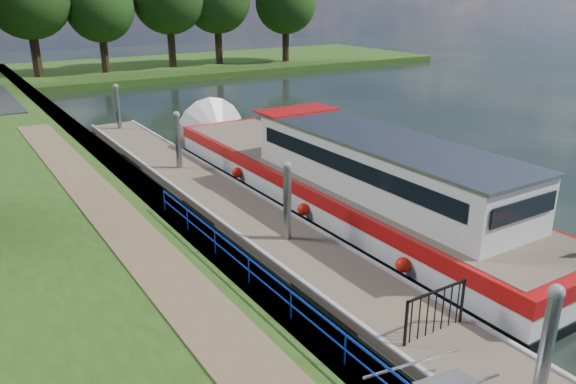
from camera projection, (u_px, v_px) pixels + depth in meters
bank_edge at (143, 194)px, 21.85m from camera, size 1.10×90.00×0.78m
far_bank at (162, 67)px, 58.60m from camera, size 60.00×18.00×0.60m
footpath at (160, 267)px, 15.21m from camera, size 1.60×40.00×0.05m
blue_fence at (316, 318)px, 11.90m from camera, size 0.04×18.04×0.72m
pontoon at (225, 202)px, 21.61m from camera, size 2.50×30.00×0.56m
mooring_piles at (224, 175)px, 21.24m from camera, size 0.30×27.30×3.55m
gate_panel at (436, 305)px, 12.71m from camera, size 1.85×0.05×1.15m
barge at (328, 177)px, 21.68m from camera, size 4.36×21.15×4.78m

